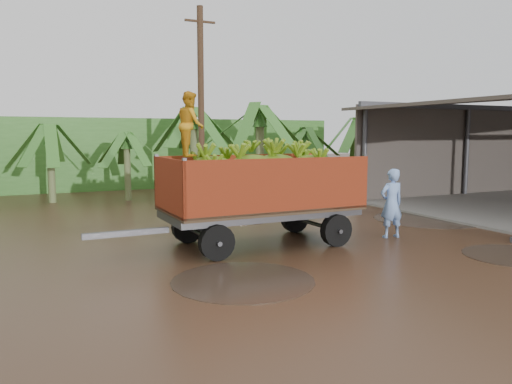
# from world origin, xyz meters

# --- Properties ---
(ground) EXTENTS (100.00, 100.00, 0.00)m
(ground) POSITION_xyz_m (0.00, 0.00, 0.00)
(ground) COLOR black
(ground) RESTS_ON ground
(hedge_north) EXTENTS (22.00, 3.00, 3.60)m
(hedge_north) POSITION_xyz_m (-2.00, 16.00, 1.80)
(hedge_north) COLOR #2D661E
(hedge_north) RESTS_ON ground
(banana_trailer) EXTENTS (6.77, 2.45, 3.82)m
(banana_trailer) POSITION_xyz_m (-1.91, 0.45, 1.47)
(banana_trailer) COLOR #B23419
(banana_trailer) RESTS_ON ground
(man_blue) EXTENTS (0.72, 0.50, 1.88)m
(man_blue) POSITION_xyz_m (1.70, -0.28, 0.94)
(man_blue) COLOR #7A9EDE
(man_blue) RESTS_ON ground
(utility_pole) EXTENTS (1.20, 0.24, 7.61)m
(utility_pole) POSITION_xyz_m (-0.97, 7.70, 3.86)
(utility_pole) COLOR #47301E
(utility_pole) RESTS_ON ground
(banana_plants) EXTENTS (23.99, 20.13, 4.27)m
(banana_plants) POSITION_xyz_m (-4.78, 6.43, 1.86)
(banana_plants) COLOR #2D661E
(banana_plants) RESTS_ON ground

